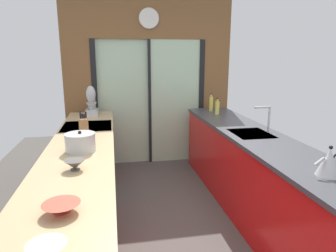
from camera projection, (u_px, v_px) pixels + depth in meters
The scene contains 15 objects.
ground_plane at pixel (171, 215), 3.41m from camera, with size 5.04×7.60×0.02m, color #4C4742.
back_wall_unit at pixel (149, 70), 4.78m from camera, with size 2.64×0.12×2.70m.
left_counter_run at pixel (81, 203), 2.69m from camera, with size 0.62×3.80×0.92m.
right_counter_run at pixel (261, 181), 3.18m from camera, with size 0.62×3.80×0.92m.
sink_faucet at pixel (267, 115), 3.30m from camera, with size 0.19×0.02×0.30m.
oven_range at pixel (90, 162), 3.76m from camera, with size 0.60×0.60×0.92m.
mixing_bowl_near at pixel (47, 251), 1.25m from camera, with size 0.17×0.17×0.07m.
mixing_bowl_mid at pixel (62, 208), 1.63m from camera, with size 0.21×0.21×0.06m.
mixing_bowl_far at pixel (75, 165), 2.24m from camera, with size 0.16×0.16×0.08m.
knife_block at pixel (84, 129), 3.05m from camera, with size 0.08×0.14×0.29m.
stand_mixer at pixel (91, 104), 4.29m from camera, with size 0.17×0.27×0.42m.
stock_pot at pixel (80, 142), 2.67m from camera, with size 0.27×0.27×0.19m.
kettle at pixel (329, 162), 2.12m from camera, with size 0.26×0.17×0.22m.
soap_bottle_near at pixel (217, 107), 4.35m from camera, with size 0.06×0.06×0.24m.
soap_bottle_far at pixel (211, 104), 4.61m from camera, with size 0.06×0.06×0.27m.
Camera 1 is at (-0.60, -2.43, 1.75)m, focal length 32.25 mm.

